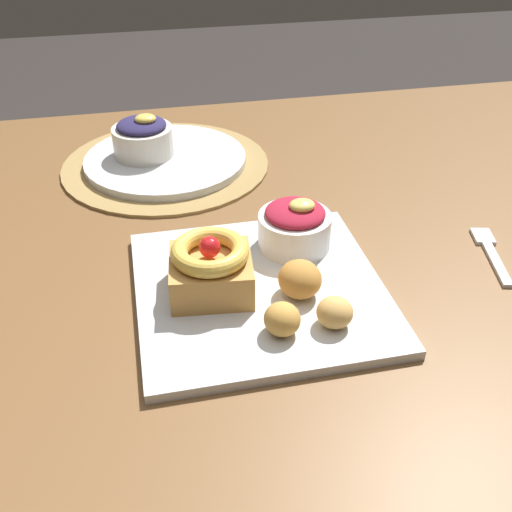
# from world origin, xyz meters

# --- Properties ---
(dining_table) EXTENTS (1.40, 1.01, 0.73)m
(dining_table) POSITION_xyz_m (0.00, 0.00, 0.64)
(dining_table) COLOR brown
(dining_table) RESTS_ON ground_plane
(woven_placemat) EXTENTS (0.33, 0.33, 0.00)m
(woven_placemat) POSITION_xyz_m (-0.08, 0.25, 0.73)
(woven_placemat) COLOR #997A47
(woven_placemat) RESTS_ON dining_table
(front_plate) EXTENTS (0.28, 0.28, 0.01)m
(front_plate) POSITION_xyz_m (-0.01, -0.10, 0.74)
(front_plate) COLOR silver
(front_plate) RESTS_ON dining_table
(cake_slice) EXTENTS (0.10, 0.09, 0.07)m
(cake_slice) POSITION_xyz_m (-0.06, -0.10, 0.77)
(cake_slice) COLOR #C68E47
(cake_slice) RESTS_ON front_plate
(berry_ramekin) EXTENTS (0.09, 0.09, 0.07)m
(berry_ramekin) POSITION_xyz_m (0.05, -0.03, 0.77)
(berry_ramekin) COLOR white
(berry_ramekin) RESTS_ON front_plate
(fritter_front) EXTENTS (0.05, 0.05, 0.04)m
(fritter_front) POSITION_xyz_m (0.03, -0.13, 0.76)
(fritter_front) COLOR #BC7F38
(fritter_front) RESTS_ON front_plate
(fritter_middle) EXTENTS (0.04, 0.04, 0.03)m
(fritter_middle) POSITION_xyz_m (0.06, -0.18, 0.76)
(fritter_middle) COLOR tan
(fritter_middle) RESTS_ON front_plate
(fritter_back) EXTENTS (0.04, 0.04, 0.03)m
(fritter_back) POSITION_xyz_m (-0.00, -0.18, 0.76)
(fritter_back) COLOR gold
(fritter_back) RESTS_ON front_plate
(back_plate) EXTENTS (0.26, 0.26, 0.01)m
(back_plate) POSITION_xyz_m (-0.08, 0.25, 0.74)
(back_plate) COLOR silver
(back_plate) RESTS_ON woven_placemat
(back_ramekin) EXTENTS (0.09, 0.09, 0.07)m
(back_ramekin) POSITION_xyz_m (-0.11, 0.26, 0.78)
(back_ramekin) COLOR silver
(back_ramekin) RESTS_ON back_plate
(fork) EXTENTS (0.05, 0.13, 0.00)m
(fork) POSITION_xyz_m (0.30, -0.08, 0.73)
(fork) COLOR silver
(fork) RESTS_ON dining_table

